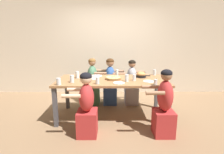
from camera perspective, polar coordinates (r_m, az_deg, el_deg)
ground_plane at (r=3.72m, az=0.00°, el=-12.59°), size 18.00×18.00×0.00m
restaurant_back_panel at (r=5.08m, az=-0.13°, el=12.73°), size 10.00×0.06×3.20m
dining_table at (r=3.48m, az=0.00°, el=-2.03°), size 2.16×0.99×0.78m
pizza_board_main at (r=3.48m, az=0.36°, el=-0.32°), size 0.32×0.32×0.05m
skillet_bowl at (r=3.70m, az=9.47°, el=0.68°), size 0.30×0.21×0.12m
empty_plate_a at (r=3.36m, az=11.91°, el=-1.39°), size 0.21×0.21×0.02m
empty_plate_b at (r=3.79m, az=-5.01°, el=0.40°), size 0.23×0.23×0.02m
empty_plate_c at (r=3.52m, az=-5.76°, el=-0.54°), size 0.18×0.18×0.02m
empty_plate_d at (r=3.18m, az=2.23°, el=-1.92°), size 0.21×0.21×0.02m
cocktail_glass_blue at (r=3.14m, az=14.00°, el=-1.71°), size 0.06×0.06×0.13m
drinking_glass_a at (r=3.29m, az=-12.95°, el=-0.76°), size 0.07×0.07×0.14m
drinking_glass_b at (r=3.30m, az=4.83°, el=-0.50°), size 0.07×0.07×0.13m
drinking_glass_c at (r=3.97m, az=13.69°, el=1.47°), size 0.07×0.07×0.13m
drinking_glass_d at (r=3.12m, az=-4.76°, el=-1.33°), size 0.07×0.07×0.12m
drinking_glass_e at (r=3.73m, az=1.62°, el=1.21°), size 0.06×0.06×0.15m
drinking_glass_f at (r=3.19m, az=-17.03°, el=-1.54°), size 0.08×0.08×0.12m
drinking_glass_g at (r=3.63m, az=-11.25°, el=0.57°), size 0.07×0.07×0.14m
drinking_glass_h at (r=3.38m, az=7.24°, el=-0.26°), size 0.07×0.07×0.12m
diner_near_midleft at (r=2.90m, az=-8.29°, el=-9.82°), size 0.51×0.40×1.06m
diner_near_right at (r=2.99m, az=16.66°, el=-9.14°), size 0.51×0.40×1.11m
diner_far_midleft at (r=4.25m, az=-6.32°, el=-2.21°), size 0.51×0.40×1.12m
diner_far_midright at (r=4.26m, az=6.46°, el=-2.45°), size 0.51×0.40×1.08m
diner_far_center at (r=4.22m, az=-0.58°, el=-2.16°), size 0.51×0.40×1.12m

